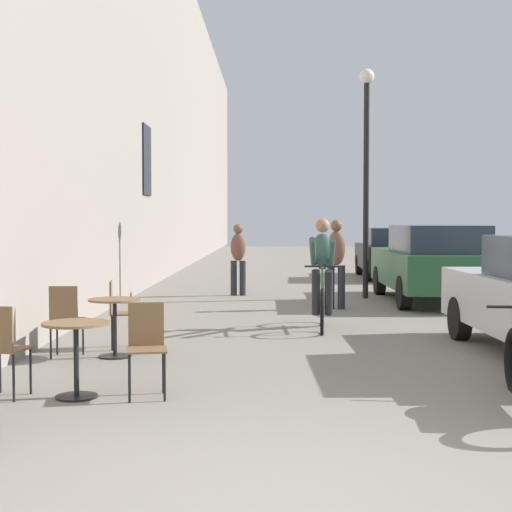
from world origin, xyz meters
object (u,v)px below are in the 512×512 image
(cafe_table_mid, at_px, (115,315))
(street_lamp, at_px, (366,153))
(parked_car_second, at_px, (433,262))
(cafe_chair_near_toward_street, at_px, (146,342))
(cafe_chair_near_toward_wall, at_px, (2,345))
(cafe_chair_mid_toward_wall, at_px, (119,309))
(pedestrian_near, at_px, (336,259))
(cafe_chair_mid_toward_street, at_px, (65,316))
(cyclist_on_bicycle, at_px, (322,276))
(pedestrian_mid, at_px, (238,255))
(parked_car_third, at_px, (391,252))
(cafe_table_near, at_px, (76,343))

(cafe_table_mid, xyz_separation_m, street_lamp, (3.95, 7.07, 2.59))
(cafe_table_mid, relative_size, parked_car_second, 0.16)
(cafe_chair_near_toward_street, height_order, street_lamp, street_lamp)
(cafe_chair_near_toward_wall, xyz_separation_m, cafe_chair_mid_toward_wall, (0.53, 2.82, 0.00))
(pedestrian_near, bearing_deg, cafe_table_mid, -121.73)
(cafe_chair_mid_toward_wall, bearing_deg, cafe_chair_mid_toward_street, -125.87)
(cyclist_on_bicycle, bearing_deg, pedestrian_mid, 106.80)
(pedestrian_mid, xyz_separation_m, parked_car_second, (4.05, -1.31, -0.08))
(cafe_table_mid, height_order, cafe_chair_mid_toward_wall, cafe_chair_mid_toward_wall)
(cafe_chair_mid_toward_street, bearing_deg, parked_car_second, 47.71)
(cafe_chair_near_toward_wall, relative_size, pedestrian_near, 0.53)
(cafe_chair_near_toward_street, xyz_separation_m, cafe_chair_near_toward_wall, (-1.34, -0.15, 0.00))
(pedestrian_mid, xyz_separation_m, parked_car_third, (4.20, 5.10, -0.14))
(cafe_table_mid, distance_m, cyclist_on_bicycle, 3.73)
(cafe_chair_near_toward_street, distance_m, street_lamp, 10.00)
(cafe_chair_near_toward_street, distance_m, cafe_table_mid, 2.17)
(pedestrian_mid, bearing_deg, cafe_table_near, -96.48)
(pedestrian_near, relative_size, street_lamp, 0.35)
(street_lamp, relative_size, parked_car_second, 1.10)
(cafe_chair_near_toward_wall, bearing_deg, parked_car_third, 68.13)
(cafe_chair_near_toward_wall, bearing_deg, cyclist_on_bicycle, 54.94)
(cafe_table_mid, relative_size, cafe_chair_mid_toward_street, 0.81)
(cafe_chair_mid_toward_wall, distance_m, pedestrian_mid, 7.11)
(cafe_table_near, distance_m, cafe_table_mid, 2.12)
(parked_car_third, bearing_deg, cafe_table_mid, -112.91)
(cafe_chair_near_toward_wall, relative_size, cafe_chair_mid_toward_wall, 1.00)
(cafe_chair_mid_toward_street, distance_m, parked_car_second, 8.65)
(cyclist_on_bicycle, bearing_deg, parked_car_second, 56.35)
(cafe_chair_near_toward_wall, xyz_separation_m, pedestrian_near, (3.76, 7.28, 0.44))
(street_lamp, bearing_deg, cafe_chair_mid_toward_wall, -122.02)
(cafe_chair_mid_toward_wall, xyz_separation_m, parked_car_second, (5.30, 5.69, 0.30))
(parked_car_third, bearing_deg, cafe_chair_near_toward_wall, -111.87)
(cafe_chair_near_toward_wall, bearing_deg, cafe_table_mid, 74.50)
(cafe_chair_near_toward_street, distance_m, cafe_chair_mid_toward_wall, 2.79)
(cafe_chair_mid_toward_wall, bearing_deg, cafe_table_near, -86.91)
(parked_car_second, bearing_deg, cafe_chair_mid_toward_street, -132.29)
(cafe_chair_mid_toward_street, bearing_deg, pedestrian_mid, 77.07)
(cafe_table_mid, distance_m, parked_car_third, 13.82)
(cafe_chair_near_toward_street, relative_size, pedestrian_near, 0.53)
(street_lamp, height_order, parked_car_second, street_lamp)
(cafe_chair_near_toward_wall, bearing_deg, pedestrian_mid, 79.68)
(cyclist_on_bicycle, height_order, street_lamp, street_lamp)
(cafe_table_near, xyz_separation_m, pedestrian_near, (3.07, 7.21, 0.43))
(pedestrian_mid, bearing_deg, street_lamp, -11.36)
(cafe_table_near, distance_m, cafe_chair_mid_toward_street, 2.14)
(cafe_chair_near_toward_street, bearing_deg, cafe_chair_mid_toward_wall, 106.73)
(pedestrian_mid, distance_m, parked_car_third, 6.61)
(parked_car_second, bearing_deg, pedestrian_near, -149.45)
(cafe_chair_mid_toward_street, height_order, pedestrian_mid, pedestrian_mid)
(cafe_table_mid, height_order, pedestrian_mid, pedestrian_mid)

